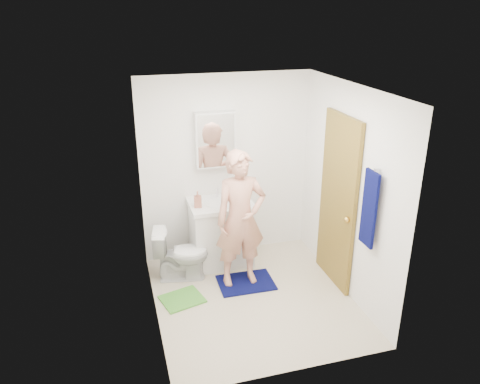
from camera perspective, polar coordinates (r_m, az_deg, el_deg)
The scene contains 22 objects.
floor at distance 5.54m, azimuth 1.60°, elevation -12.92°, with size 2.20×2.40×0.02m, color beige.
ceiling at distance 4.61m, azimuth 1.92°, elevation 12.60°, with size 2.20×2.40×0.02m, color white.
wall_back at distance 6.04m, azimuth -1.72°, elevation 3.02°, with size 2.20×0.02×2.40m, color white.
wall_front at distance 3.94m, azimuth 7.10°, elevation -8.05°, with size 2.20×0.02×2.40m, color white.
wall_left at distance 4.76m, azimuth -11.12°, elevation -2.78°, with size 0.02×2.40×2.40m, color white.
wall_right at distance 5.37m, azimuth 13.11°, elevation -0.04°, with size 0.02×2.40×2.40m, color white.
vanity_cabinet at distance 6.05m, azimuth -2.32°, elevation -5.17°, with size 0.75×0.55×0.80m, color white.
countertop at distance 5.87m, azimuth -2.39°, elevation -1.48°, with size 0.79×0.59×0.05m, color white.
sink_basin at distance 5.87m, azimuth -2.39°, elevation -1.34°, with size 0.40×0.40×0.03m, color white.
faucet at distance 6.00m, azimuth -2.81°, elevation -0.08°, with size 0.03×0.03×0.12m, color silver.
medicine_cabinet at distance 5.82m, azimuth -3.03°, elevation 6.39°, with size 0.50×0.12×0.70m, color white.
mirror_panel at distance 5.76m, azimuth -2.89°, elevation 6.23°, with size 0.46×0.01×0.66m, color white.
door at distance 5.54m, azimuth 11.82°, elevation -1.21°, with size 0.05×0.80×2.05m, color olive.
door_knob at distance 5.29m, azimuth 12.93°, elevation -3.30°, with size 0.07×0.07×0.07m, color gold.
towel at distance 4.86m, azimuth 15.48°, elevation -2.00°, with size 0.03×0.24×0.80m, color #070A43.
towel_hook at distance 4.73m, azimuth 16.41°, elevation 2.71°, with size 0.02×0.02×0.06m, color silver.
toilet at distance 5.79m, azimuth -7.20°, elevation -7.49°, with size 0.37×0.65×0.66m, color white.
bath_mat at distance 5.79m, azimuth 0.72°, elevation -10.98°, with size 0.66×0.47×0.02m, color #070A43.
green_rug at distance 5.55m, azimuth -7.06°, elevation -12.83°, with size 0.45×0.38×0.02m, color #54AC39.
soap_dispenser at distance 5.71m, azimuth -5.19°, elevation -0.88°, with size 0.09×0.09×0.20m, color #B16852.
toothbrush_cup at distance 5.95m, azimuth -0.62°, elevation -0.41°, with size 0.11×0.11×0.09m, color #854190.
man at distance 5.41m, azimuth 0.07°, elevation -3.35°, with size 0.60×0.39×1.65m, color tan.
Camera 1 is at (-1.39, -4.33, 3.16)m, focal length 35.00 mm.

